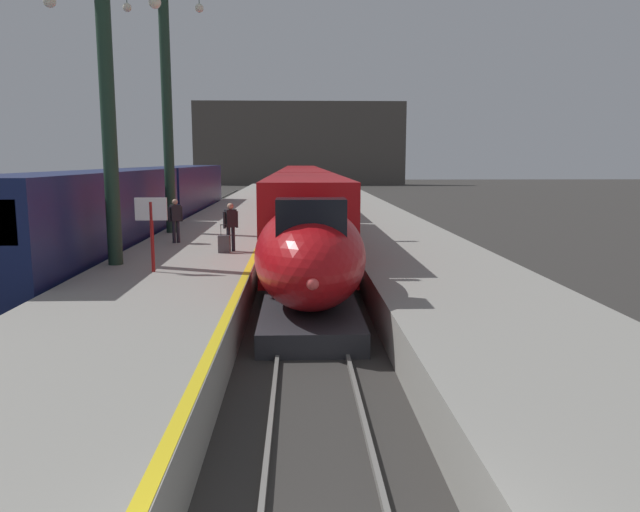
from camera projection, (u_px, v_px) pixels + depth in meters
name	position (u px, v px, depth m)	size (l,w,h in m)	color
platform_left	(219.00, 239.00, 28.98)	(4.80, 110.00, 1.05)	gray
platform_right	(389.00, 238.00, 29.26)	(4.80, 110.00, 1.05)	gray
platform_left_safety_stripe	(267.00, 228.00, 28.97)	(0.20, 107.80, 0.01)	yellow
rail_main_left	(290.00, 241.00, 31.88)	(0.08, 110.00, 0.12)	slate
rail_main_right	(319.00, 241.00, 31.93)	(0.08, 110.00, 0.12)	slate
rail_secondary_left	(132.00, 242.00, 31.60)	(0.08, 110.00, 0.12)	slate
rail_secondary_right	(162.00, 242.00, 31.65)	(0.08, 110.00, 0.12)	slate
highspeed_train_main	(303.00, 195.00, 39.60)	(2.92, 55.94, 3.60)	#B20F14
regional_train_adjacent	(151.00, 200.00, 32.50)	(2.85, 36.60, 3.80)	#141E4C
station_column_mid	(107.00, 89.00, 18.04)	(4.00, 0.68, 8.62)	#1E3828
station_column_far	(166.00, 89.00, 26.19)	(4.00, 0.68, 10.42)	#1E3828
passenger_near_edge	(231.00, 223.00, 21.39)	(0.50, 0.39, 1.69)	#23232D
passenger_mid_platform	(175.00, 217.00, 23.59)	(0.49, 0.39, 1.69)	#23232D
rolling_suitcase	(224.00, 244.00, 21.16)	(0.40, 0.22, 0.98)	#4C4C51
departure_info_board	(151.00, 219.00, 17.36)	(0.90, 0.10, 2.12)	maroon
terminus_back_wall	(300.00, 143.00, 104.39)	(36.00, 2.00, 14.00)	#4C4742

